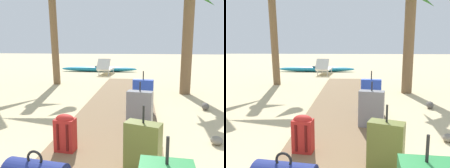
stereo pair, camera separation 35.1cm
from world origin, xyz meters
TOP-DOWN VIEW (x-y plane):
  - ground_plane at (0.00, 3.64)m, footprint 60.00×60.00m
  - boardwalk at (0.00, 4.55)m, footprint 1.62×9.11m
  - suitcase_grey at (0.48, 3.38)m, footprint 0.46×0.28m
  - suitcase_olive at (0.53, 1.89)m, footprint 0.44×0.32m
  - backpack_red at (-0.50, 2.31)m, footprint 0.29×0.22m
  - suitcase_blue at (0.54, 4.27)m, footprint 0.43×0.21m
  - palm_tree_near_right at (1.81, 6.73)m, footprint 1.92×2.18m
  - lounge_chair at (-1.24, 10.94)m, footprint 0.71×1.57m
  - kayak at (-1.79, 12.18)m, footprint 4.13×0.70m
  - rock_right_near at (1.98, 4.93)m, footprint 0.17×0.22m
  - rock_right_far at (1.65, 2.96)m, footprint 0.18×0.18m

SIDE VIEW (x-z plane):
  - ground_plane at x=0.00m, z-range 0.00..0.00m
  - boardwalk at x=0.00m, z-range 0.00..0.08m
  - rock_right_far at x=1.65m, z-range 0.00..0.13m
  - rock_right_near at x=1.98m, z-range 0.00..0.17m
  - kayak at x=-1.79m, z-range 0.00..0.29m
  - lounge_chair at x=-1.24m, z-range -0.07..0.73m
  - backpack_red at x=-0.50m, z-range 0.09..0.60m
  - suitcase_olive at x=0.53m, z-range -0.02..0.76m
  - suitcase_grey at x=0.48m, z-range 0.00..0.80m
  - suitcase_blue at x=0.54m, z-range -0.01..0.87m
  - palm_tree_near_right at x=1.81m, z-range 0.92..4.61m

